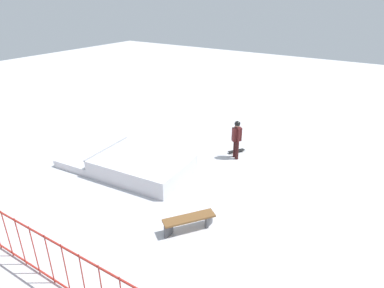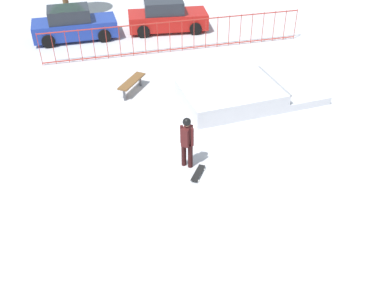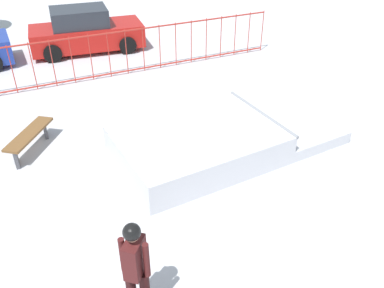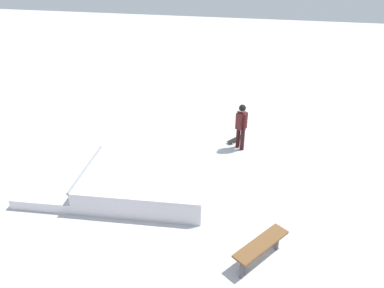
# 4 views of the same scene
# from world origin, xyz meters

# --- Properties ---
(ground_plane) EXTENTS (60.00, 60.00, 0.00)m
(ground_plane) POSITION_xyz_m (0.00, 0.00, 0.00)
(ground_plane) COLOR silver
(skate_ramp) EXTENTS (5.61, 3.08, 0.74)m
(skate_ramp) POSITION_xyz_m (1.42, 0.44, 0.32)
(skate_ramp) COLOR silver
(skate_ramp) RESTS_ON ground
(skater) EXTENTS (0.41, 0.43, 1.73)m
(skater) POSITION_xyz_m (-1.54, -2.91, 1.01)
(skater) COLOR black
(skater) RESTS_ON ground
(skateboard) EXTENTS (0.61, 0.78, 0.09)m
(skateboard) POSITION_xyz_m (-1.33, -3.43, 0.08)
(skateboard) COLOR black
(skateboard) RESTS_ON ground
(perimeter_fence) EXTENTS (12.40, 0.31, 1.50)m
(perimeter_fence) POSITION_xyz_m (-0.00, 5.86, 0.77)
(perimeter_fence) COLOR #B22D23
(perimeter_fence) RESTS_ON ground
(park_bench) EXTENTS (1.26, 1.53, 0.48)m
(park_bench) POSITION_xyz_m (-2.56, 2.31, 0.36)
(park_bench) COLOR brown
(park_bench) RESTS_ON ground
(parked_car_blue) EXTENTS (4.15, 2.03, 1.60)m
(parked_car_blue) POSITION_xyz_m (-4.67, 8.65, 0.72)
(parked_car_blue) COLOR #1E3899
(parked_car_blue) RESTS_ON ground
(parked_car_red) EXTENTS (4.24, 2.21, 1.60)m
(parked_car_red) POSITION_xyz_m (0.12, 8.70, 0.72)
(parked_car_red) COLOR red
(parked_car_red) RESTS_ON ground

